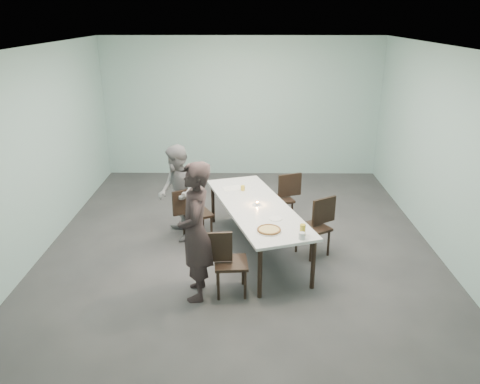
{
  "coord_description": "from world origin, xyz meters",
  "views": [
    {
      "loc": [
        0.06,
        -6.65,
        3.43
      ],
      "look_at": [
        0.0,
        -0.32,
        1.0
      ],
      "focal_mm": 35.0,
      "sensor_mm": 36.0,
      "label": 1
    }
  ],
  "objects_px": {
    "pizza": "(269,230)",
    "side_plate": "(276,219)",
    "diner_near": "(195,232)",
    "tealight": "(257,204)",
    "amber_tumbler": "(243,188)",
    "chair_near_left": "(225,258)",
    "chair_far_left": "(192,211)",
    "beer_glass": "(303,230)",
    "chair_far_right": "(284,195)",
    "chair_near_right": "(318,222)",
    "water_tumbler": "(302,236)",
    "diner_far": "(177,193)",
    "table": "(256,209)"
  },
  "relations": [
    {
      "from": "pizza",
      "to": "side_plate",
      "type": "distance_m",
      "value": 0.41
    },
    {
      "from": "diner_near",
      "to": "tealight",
      "type": "height_order",
      "value": "diner_near"
    },
    {
      "from": "side_plate",
      "to": "amber_tumbler",
      "type": "xyz_separation_m",
      "value": [
        -0.46,
        1.12,
        0.04
      ]
    },
    {
      "from": "chair_near_left",
      "to": "tealight",
      "type": "height_order",
      "value": "chair_near_left"
    },
    {
      "from": "chair_far_left",
      "to": "side_plate",
      "type": "distance_m",
      "value": 1.55
    },
    {
      "from": "chair_near_left",
      "to": "beer_glass",
      "type": "xyz_separation_m",
      "value": [
        1.0,
        0.18,
        0.32
      ]
    },
    {
      "from": "chair_near_left",
      "to": "beer_glass",
      "type": "bearing_deg",
      "value": 5.11
    },
    {
      "from": "chair_far_right",
      "to": "chair_near_right",
      "type": "bearing_deg",
      "value": 90.58
    },
    {
      "from": "chair_near_left",
      "to": "tealight",
      "type": "distance_m",
      "value": 1.29
    },
    {
      "from": "water_tumbler",
      "to": "amber_tumbler",
      "type": "distance_m",
      "value": 1.9
    },
    {
      "from": "chair_far_right",
      "to": "diner_far",
      "type": "height_order",
      "value": "diner_far"
    },
    {
      "from": "water_tumbler",
      "to": "table",
      "type": "bearing_deg",
      "value": 116.41
    },
    {
      "from": "chair_near_left",
      "to": "pizza",
      "type": "distance_m",
      "value": 0.7
    },
    {
      "from": "table",
      "to": "pizza",
      "type": "relative_size",
      "value": 8.09
    },
    {
      "from": "table",
      "to": "side_plate",
      "type": "relative_size",
      "value": 15.28
    },
    {
      "from": "table",
      "to": "beer_glass",
      "type": "relative_size",
      "value": 18.34
    },
    {
      "from": "chair_far_right",
      "to": "side_plate",
      "type": "xyz_separation_m",
      "value": [
        -0.24,
        -1.56,
        0.25
      ]
    },
    {
      "from": "table",
      "to": "tealight",
      "type": "bearing_deg",
      "value": 57.76
    },
    {
      "from": "chair_far_left",
      "to": "chair_near_right",
      "type": "distance_m",
      "value": 1.97
    },
    {
      "from": "chair_near_right",
      "to": "tealight",
      "type": "height_order",
      "value": "chair_near_right"
    },
    {
      "from": "chair_near_right",
      "to": "water_tumbler",
      "type": "relative_size",
      "value": 9.67
    },
    {
      "from": "chair_near_left",
      "to": "water_tumbler",
      "type": "distance_m",
      "value": 1.02
    },
    {
      "from": "pizza",
      "to": "water_tumbler",
      "type": "height_order",
      "value": "water_tumbler"
    },
    {
      "from": "chair_near_right",
      "to": "pizza",
      "type": "distance_m",
      "value": 1.16
    },
    {
      "from": "side_plate",
      "to": "beer_glass",
      "type": "distance_m",
      "value": 0.6
    },
    {
      "from": "diner_near",
      "to": "beer_glass",
      "type": "height_order",
      "value": "diner_near"
    },
    {
      "from": "chair_far_left",
      "to": "tealight",
      "type": "relative_size",
      "value": 15.54
    },
    {
      "from": "chair_far_right",
      "to": "beer_glass",
      "type": "bearing_deg",
      "value": 72.14
    },
    {
      "from": "table",
      "to": "chair_near_left",
      "type": "bearing_deg",
      "value": -110.32
    },
    {
      "from": "side_plate",
      "to": "amber_tumbler",
      "type": "height_order",
      "value": "amber_tumbler"
    },
    {
      "from": "diner_near",
      "to": "diner_far",
      "type": "bearing_deg",
      "value": -168.49
    },
    {
      "from": "chair_near_right",
      "to": "water_tumbler",
      "type": "distance_m",
      "value": 1.15
    },
    {
      "from": "chair_near_right",
      "to": "side_plate",
      "type": "bearing_deg",
      "value": 1.15
    },
    {
      "from": "pizza",
      "to": "beer_glass",
      "type": "height_order",
      "value": "beer_glass"
    },
    {
      "from": "chair_near_left",
      "to": "chair_far_right",
      "type": "distance_m",
      "value": 2.42
    },
    {
      "from": "tealight",
      "to": "amber_tumbler",
      "type": "relative_size",
      "value": 0.7
    },
    {
      "from": "chair_far_left",
      "to": "pizza",
      "type": "bearing_deg",
      "value": -75.22
    },
    {
      "from": "chair_near_left",
      "to": "chair_near_right",
      "type": "relative_size",
      "value": 1.0
    },
    {
      "from": "chair_near_right",
      "to": "pizza",
      "type": "height_order",
      "value": "chair_near_right"
    },
    {
      "from": "diner_near",
      "to": "chair_near_left",
      "type": "bearing_deg",
      "value": 95.21
    },
    {
      "from": "table",
      "to": "water_tumbler",
      "type": "xyz_separation_m",
      "value": [
        0.55,
        -1.1,
        0.1
      ]
    },
    {
      "from": "table",
      "to": "chair_near_left",
      "type": "height_order",
      "value": "chair_near_left"
    },
    {
      "from": "diner_far",
      "to": "side_plate",
      "type": "distance_m",
      "value": 1.77
    },
    {
      "from": "table",
      "to": "chair_far_left",
      "type": "distance_m",
      "value": 1.09
    },
    {
      "from": "chair_far_left",
      "to": "pizza",
      "type": "distance_m",
      "value": 1.72
    },
    {
      "from": "diner_far",
      "to": "tealight",
      "type": "bearing_deg",
      "value": 51.63
    },
    {
      "from": "beer_glass",
      "to": "chair_near_right",
      "type": "bearing_deg",
      "value": 69.57
    },
    {
      "from": "diner_far",
      "to": "amber_tumbler",
      "type": "xyz_separation_m",
      "value": [
        1.03,
        0.18,
        0.02
      ]
    },
    {
      "from": "tealight",
      "to": "beer_glass",
      "type": "bearing_deg",
      "value": -60.96
    },
    {
      "from": "chair_near_left",
      "to": "chair_far_right",
      "type": "bearing_deg",
      "value": 62.6
    }
  ]
}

